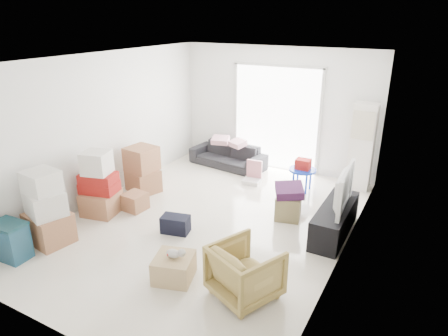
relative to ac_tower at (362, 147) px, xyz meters
name	(u,v)px	position (x,y,z in m)	size (l,w,h in m)	color
room_shell	(206,146)	(-1.95, -2.65, 0.48)	(4.98, 6.48, 3.18)	white
sliding_door	(276,114)	(-1.95, 0.33, 0.37)	(2.10, 0.04, 2.33)	white
ac_tower	(362,147)	(0.00, 0.00, 0.00)	(0.45, 0.30, 1.75)	silver
tv_console	(335,220)	(0.05, -2.03, -0.63)	(0.44, 1.47, 0.49)	black
television	(337,202)	(0.05, -2.03, -0.31)	(1.10, 0.64, 0.14)	black
sofa	(228,152)	(-2.90, -0.15, -0.53)	(1.78, 0.52, 0.70)	#242328
pillow_left	(220,134)	(-3.09, -0.16, -0.13)	(0.34, 0.27, 0.11)	#D49BAD
pillow_right	(238,137)	(-2.63, -0.18, -0.12)	(0.36, 0.29, 0.12)	#D49BAD
armchair	(245,269)	(-0.54, -4.08, -0.49)	(0.75, 0.70, 0.77)	tan
storage_bins	(11,241)	(-3.85, -4.96, -0.59)	(0.51, 0.37, 0.57)	navy
box_stack_a	(46,211)	(-3.75, -4.39, -0.35)	(0.72, 0.65, 1.18)	#A56C4A
box_stack_b	(100,187)	(-3.75, -3.30, -0.38)	(0.70, 0.67, 1.15)	#A56C4A
box_stack_c	(142,170)	(-3.72, -2.18, -0.43)	(0.74, 0.68, 0.92)	#A56C4A
loose_box	(135,201)	(-3.32, -2.90, -0.72)	(0.37, 0.37, 0.31)	#A56C4A
duffel_bag	(176,224)	(-2.21, -3.22, -0.73)	(0.44, 0.27, 0.28)	black
ottoman	(288,207)	(-0.78, -1.89, -0.67)	(0.42, 0.42, 0.42)	#8D8252
blanket	(289,192)	(-0.78, -1.89, -0.39)	(0.46, 0.46, 0.14)	#3F1A41
kids_table	(303,168)	(-0.95, -0.65, -0.40)	(0.54, 0.54, 0.66)	#0F31C6
toy_walker	(253,177)	(-1.98, -0.76, -0.74)	(0.38, 0.35, 0.47)	silver
wood_crate	(174,268)	(-1.52, -4.23, -0.71)	(0.50, 0.50, 0.33)	tan
plush_bunny	(175,253)	(-1.49, -4.22, -0.48)	(0.27, 0.15, 0.14)	#B2ADA8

